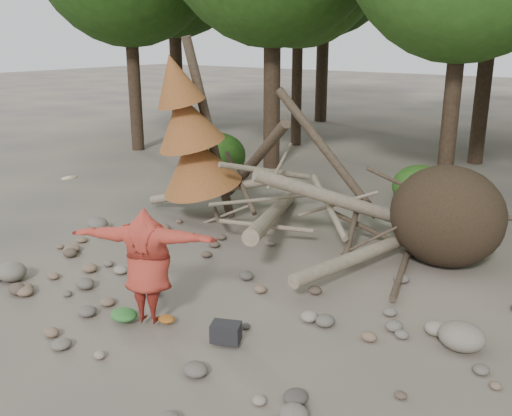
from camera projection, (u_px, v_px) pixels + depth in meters
The scene contains 12 objects.
ground at pixel (199, 310), 9.36m from camera, with size 120.00×120.00×0.00m, color #514C44.
deadfall_pile at pixel (416, 214), 11.25m from camera, with size 8.55×5.24×3.30m.
dead_conifer at pixel (190, 136), 13.10m from camera, with size 2.06×2.16×4.35m.
bush_left at pixel (217, 156), 17.81m from camera, with size 1.80×1.80×1.44m, color #234C14.
bush_mid at pixel (419, 186), 14.82m from camera, with size 1.40×1.40×1.12m, color #2E601C.
frisbee_thrower at pixel (147, 266), 8.61m from camera, with size 3.50×1.51×1.93m.
backpack at pixel (226, 336), 8.28m from camera, with size 0.42×0.28×0.28m, color black.
cloth_green at pixel (124, 318), 8.93m from camera, with size 0.46×0.38×0.17m, color #2E6F2C.
cloth_orange at pixel (166, 322), 8.87m from camera, with size 0.28×0.23×0.10m, color #9F581B.
boulder_front_left at pixel (11, 272), 10.45m from camera, with size 0.58×0.52×0.35m, color slate.
boulder_mid_right at pixel (462, 336), 8.15m from camera, with size 0.67×0.60×0.40m, color gray.
boulder_mid_left at pixel (98, 224), 13.17m from camera, with size 0.50×0.45×0.30m, color #696158.
Camera 1 is at (5.69, -6.34, 4.33)m, focal length 40.00 mm.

